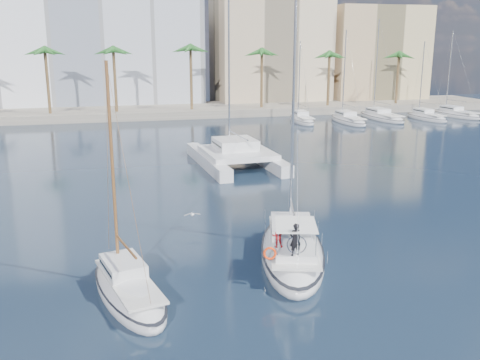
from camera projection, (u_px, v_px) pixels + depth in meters
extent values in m
plane|color=black|center=(262.00, 250.00, 30.16)|extent=(160.00, 160.00, 0.00)
cube|color=gray|center=(156.00, 111.00, 87.31)|extent=(120.00, 14.00, 1.20)
cube|color=white|center=(77.00, 27.00, 92.41)|extent=(42.00, 16.00, 28.00)
cube|color=beige|center=(269.00, 51.00, 98.65)|extent=(20.00, 14.00, 20.00)
cube|color=tan|center=(373.00, 56.00, 101.76)|extent=(18.00, 12.00, 18.00)
cylinder|color=brown|center=(158.00, 84.00, 82.40)|extent=(0.44, 0.44, 10.50)
sphere|color=#235C22|center=(157.00, 49.00, 81.09)|extent=(3.60, 3.60, 3.60)
cylinder|color=brown|center=(360.00, 80.00, 90.46)|extent=(0.44, 0.44, 10.50)
sphere|color=#235C22|center=(361.00, 48.00, 89.16)|extent=(3.60, 3.60, 3.60)
ellipsoid|color=silver|center=(292.00, 253.00, 28.87)|extent=(6.11, 10.91, 2.16)
ellipsoid|color=black|center=(292.00, 248.00, 28.79)|extent=(6.17, 11.02, 0.18)
cube|color=silver|center=(293.00, 240.00, 28.47)|extent=(4.46, 8.15, 0.12)
cube|color=silver|center=(292.00, 226.00, 29.55)|extent=(3.10, 3.89, 0.60)
cube|color=black|center=(292.00, 226.00, 29.54)|extent=(3.00, 3.51, 0.14)
cylinder|color=#B7BABF|center=(293.00, 106.00, 29.09)|extent=(0.15, 0.15, 13.64)
cylinder|color=#B7BABF|center=(293.00, 211.00, 28.38)|extent=(1.29, 4.06, 0.11)
cube|color=silver|center=(295.00, 250.00, 26.48)|extent=(2.63, 3.05, 0.36)
cube|color=white|center=(296.00, 225.00, 26.04)|extent=(2.63, 3.05, 0.04)
torus|color=silver|center=(297.00, 245.00, 25.34)|extent=(0.93, 0.32, 0.96)
torus|color=red|center=(270.00, 253.00, 25.08)|extent=(0.66, 0.37, 0.64)
imported|color=black|center=(295.00, 239.00, 25.15)|extent=(0.63, 0.46, 1.60)
imported|color=#AC1A1D|center=(278.00, 236.00, 26.26)|extent=(0.65, 0.56, 1.13)
ellipsoid|color=silver|center=(129.00, 293.00, 24.37)|extent=(4.15, 8.10, 1.82)
ellipsoid|color=black|center=(129.00, 288.00, 24.30)|extent=(4.19, 8.18, 0.18)
cube|color=silver|center=(129.00, 280.00, 24.07)|extent=(3.02, 6.05, 0.12)
cube|color=silver|center=(123.00, 266.00, 24.75)|extent=(2.18, 2.84, 0.60)
cube|color=black|center=(123.00, 265.00, 24.74)|extent=(2.13, 2.56, 0.14)
cylinder|color=brown|center=(113.00, 168.00, 24.40)|extent=(0.15, 0.15, 9.58)
cylinder|color=brown|center=(126.00, 246.00, 23.87)|extent=(0.83, 3.07, 0.11)
cube|color=silver|center=(208.00, 161.00, 50.54)|extent=(1.90, 13.40, 1.10)
cube|color=silver|center=(262.00, 157.00, 52.11)|extent=(1.90, 13.40, 1.10)
cube|color=silver|center=(237.00, 153.00, 50.52)|extent=(6.45, 7.65, 0.50)
cube|color=silver|center=(235.00, 144.00, 50.97)|extent=(3.88, 4.19, 1.00)
cube|color=black|center=(235.00, 144.00, 50.96)|extent=(3.87, 3.66, 0.18)
cylinder|color=#B7BABF|center=(229.00, 53.00, 50.74)|extent=(0.18, 0.18, 17.80)
ellipsoid|color=silver|center=(192.00, 215.00, 33.36)|extent=(0.21, 0.40, 0.19)
sphere|color=silver|center=(192.00, 213.00, 33.53)|extent=(0.11, 0.11, 0.11)
cube|color=gray|center=(188.00, 214.00, 33.28)|extent=(0.46, 0.17, 0.11)
cube|color=gray|center=(197.00, 214.00, 33.42)|extent=(0.46, 0.17, 0.11)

